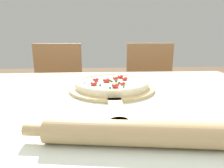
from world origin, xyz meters
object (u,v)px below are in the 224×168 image
object	(u,v)px
rolling_pin	(141,133)
chair_left	(57,92)
pizza	(112,83)
chair_right	(150,90)
pizza_peel	(112,89)

from	to	relation	value
rolling_pin	chair_left	size ratio (longest dim) A/B	0.55
pizza	chair_left	distance (m)	0.89
pizza	chair_left	xyz separation A→B (m)	(-0.39, 0.75, -0.26)
pizza	chair_right	xyz separation A→B (m)	(0.36, 0.75, -0.26)
pizza_peel	chair_left	bearing A→B (deg)	116.59
pizza_peel	rolling_pin	size ratio (longest dim) A/B	1.09
pizza_peel	rolling_pin	distance (m)	0.40
pizza_peel	rolling_pin	world-z (taller)	rolling_pin
chair_left	chair_right	bearing A→B (deg)	3.01
pizza_peel	pizza	world-z (taller)	pizza
pizza_peel	chair_right	bearing A→B (deg)	64.95
pizza_peel	pizza	distance (m)	0.03
pizza	rolling_pin	world-z (taller)	rolling_pin
pizza_peel	chair_left	world-z (taller)	chair_left
pizza_peel	pizza	size ratio (longest dim) A/B	1.78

